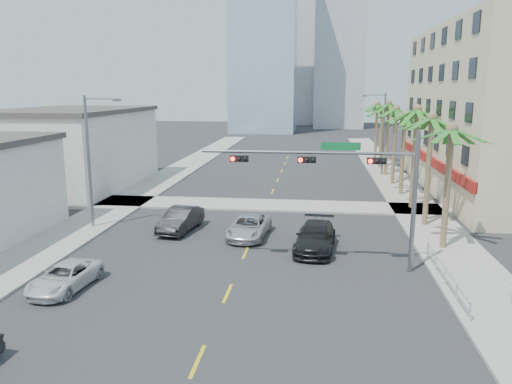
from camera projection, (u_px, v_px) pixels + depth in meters
ground at (210, 334)px, 19.48m from camera, size 260.00×260.00×0.00m
sidewalk_right at (422, 216)px, 37.49m from camera, size 4.00×120.00×0.15m
sidewalk_left at (116, 207)px, 40.33m from camera, size 4.00×120.00×0.15m
sidewalk_cross at (266, 205)px, 40.85m from camera, size 80.00×4.00×0.15m
building_left_far at (72, 150)px, 48.28m from camera, size 11.00×18.00×7.20m
tower_far_left at (264, 21)px, 107.94m from camera, size 14.00×14.00×48.00m
tower_far_right at (341, 1)px, 119.30m from camera, size 12.00×12.00×60.00m
tower_far_center at (293, 46)px, 137.12m from camera, size 16.00×16.00×42.00m
traffic_signal_mast at (351, 175)px, 25.51m from camera, size 11.12×0.54×7.20m
palm_tree_0 at (452, 131)px, 28.35m from camera, size 4.80×4.80×7.80m
palm_tree_1 at (432, 119)px, 33.33m from camera, size 4.80×4.80×8.16m
palm_tree_2 at (417, 111)px, 38.32m from camera, size 4.80×4.80×8.52m
palm_tree_3 at (405, 116)px, 43.51m from camera, size 4.80×4.80×7.80m
palm_tree_4 at (396, 110)px, 48.50m from camera, size 4.80×4.80×8.16m
palm_tree_5 at (389, 105)px, 53.48m from camera, size 4.80×4.80×8.52m
palm_tree_6 at (382, 109)px, 58.68m from camera, size 4.80×4.80×7.80m
palm_tree_7 at (377, 105)px, 63.66m from camera, size 4.80×4.80×8.16m
streetlight_left at (91, 155)px, 33.37m from camera, size 2.55×0.25×9.00m
streetlight_right at (382, 130)px, 54.10m from camera, size 2.55×0.25×9.00m
guardrail at (446, 274)px, 23.96m from camera, size 0.08×8.08×1.00m
car_parked_far at (65, 277)px, 23.77m from camera, size 2.43×4.54×1.21m
car_lane_left at (181, 219)px, 33.58m from camera, size 2.29×4.96×1.57m
car_lane_center at (249, 227)px, 32.18m from camera, size 2.68×5.13×1.38m
car_lane_right at (315, 237)px, 29.56m from camera, size 2.68×5.61×1.58m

